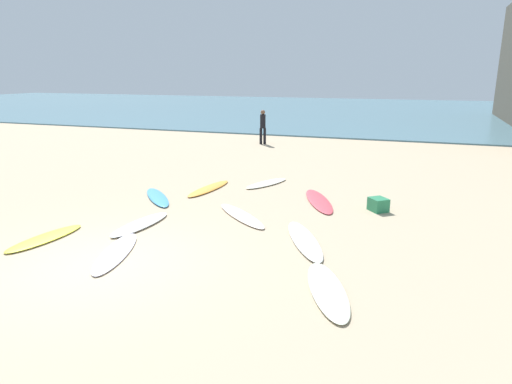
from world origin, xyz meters
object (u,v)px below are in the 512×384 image
at_px(surfboard_2, 319,201).
at_px(surfboard_6, 45,238).
at_px(surfboard_5, 209,188).
at_px(surfboard_8, 116,252).
at_px(beach_cooler, 378,205).
at_px(surfboard_1, 241,215).
at_px(surfboard_7, 157,197).
at_px(surfboard_9, 327,290).
at_px(surfboard_4, 304,240).
at_px(surfboard_0, 140,224).
at_px(surfboard_3, 267,183).
at_px(beachgoer_near, 263,125).

relative_size(surfboard_2, surfboard_6, 1.30).
bearing_deg(surfboard_5, surfboard_8, -79.53).
bearing_deg(beach_cooler, surfboard_1, -152.85).
relative_size(surfboard_7, surfboard_9, 1.02).
height_order(surfboard_2, surfboard_4, surfboard_4).
bearing_deg(surfboard_0, surfboard_3, -102.58).
bearing_deg(surfboard_4, surfboard_7, -48.49).
relative_size(surfboard_5, surfboard_9, 1.05).
xyz_separation_m(surfboard_9, beach_cooler, (0.43, 5.01, 0.14)).
xyz_separation_m(surfboard_8, beach_cooler, (4.82, 4.81, 0.15)).
relative_size(surfboard_3, beach_cooler, 4.07).
bearing_deg(surfboard_4, surfboard_0, -22.41).
bearing_deg(beach_cooler, surfboard_9, -94.91).
bearing_deg(surfboard_1, surfboard_6, 173.13).
xyz_separation_m(surfboard_8, surfboard_9, (4.39, -0.20, 0.01)).
xyz_separation_m(surfboard_3, surfboard_7, (-2.51, -2.70, 0.00)).
relative_size(surfboard_2, surfboard_4, 1.03).
distance_m(surfboard_0, surfboard_2, 5.04).
xyz_separation_m(surfboard_0, surfboard_9, (4.90, -1.86, -0.01)).
bearing_deg(beachgoer_near, surfboard_3, 98.86).
bearing_deg(beach_cooler, surfboard_4, -114.84).
bearing_deg(surfboard_3, beach_cooler, -2.80).
bearing_deg(surfboard_6, surfboard_2, -129.37).
xyz_separation_m(surfboard_0, beach_cooler, (5.33, 3.15, 0.13)).
height_order(surfboard_2, surfboard_6, surfboard_6).
distance_m(surfboard_2, surfboard_3, 2.54).
relative_size(surfboard_4, surfboard_9, 1.13).
bearing_deg(surfboard_3, surfboard_0, -84.59).
height_order(surfboard_1, surfboard_2, surfboard_1).
bearing_deg(surfboard_9, beach_cooler, 63.49).
height_order(surfboard_5, surfboard_7, surfboard_7).
bearing_deg(surfboard_4, beachgoer_near, -94.02).
height_order(surfboard_3, beach_cooler, beach_cooler).
height_order(surfboard_6, beach_cooler, beach_cooler).
bearing_deg(surfboard_7, surfboard_6, -140.53).
bearing_deg(surfboard_5, surfboard_1, -42.88).
height_order(surfboard_4, surfboard_8, surfboard_4).
xyz_separation_m(surfboard_2, surfboard_5, (-3.58, 0.25, 0.00)).
bearing_deg(surfboard_7, surfboard_3, 5.13).
bearing_deg(surfboard_7, surfboard_2, -27.18).
xyz_separation_m(surfboard_5, beach_cooler, (5.26, -0.58, 0.14)).
bearing_deg(surfboard_8, surfboard_9, 159.87).
height_order(surfboard_0, surfboard_5, surfboard_0).
bearing_deg(beachgoer_near, beach_cooler, 112.97).
relative_size(surfboard_4, beachgoer_near, 1.42).
bearing_deg(surfboard_5, surfboard_3, 45.14).
relative_size(beachgoer_near, beach_cooler, 3.74).
height_order(surfboard_7, surfboard_9, surfboard_7).
bearing_deg(surfboard_8, beach_cooler, -152.56).
relative_size(surfboard_1, surfboard_3, 1.23).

